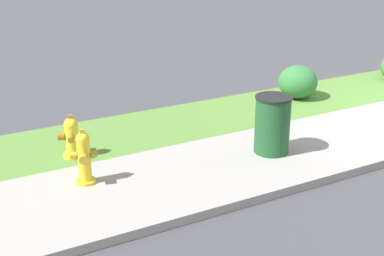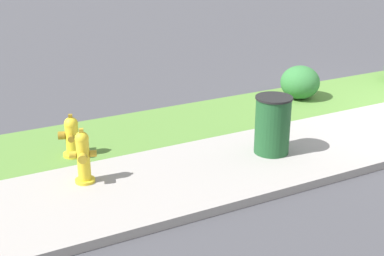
# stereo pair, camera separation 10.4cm
# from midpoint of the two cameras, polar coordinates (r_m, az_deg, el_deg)

# --- Properties ---
(grass_verge) EXTENTS (18.00, 1.73, 0.01)m
(grass_verge) POSITION_cam_midpoint_polar(r_m,az_deg,el_deg) (11.63, 16.77, 3.99)
(grass_verge) COLOR #568438
(grass_verge) RESTS_ON ground
(fire_hydrant_at_driveway) EXTENTS (0.36, 0.38, 0.66)m
(fire_hydrant_at_driveway) POSITION_cam_midpoint_polar(r_m,az_deg,el_deg) (8.04, -13.10, -0.96)
(fire_hydrant_at_driveway) COLOR yellow
(fire_hydrant_at_driveway) RESTS_ON ground
(fire_hydrant_near_corner) EXTENTS (0.36, 0.33, 0.77)m
(fire_hydrant_near_corner) POSITION_cam_midpoint_polar(r_m,az_deg,el_deg) (7.16, -11.85, -3.13)
(fire_hydrant_near_corner) COLOR yellow
(fire_hydrant_near_corner) RESTS_ON ground
(trash_bin) EXTENTS (0.55, 0.55, 0.88)m
(trash_bin) POSITION_cam_midpoint_polar(r_m,az_deg,el_deg) (8.01, 8.20, 0.35)
(trash_bin) COLOR #1E5128
(trash_bin) RESTS_ON ground
(shrub_bush_near_lamp) EXTENTS (0.76, 0.76, 0.65)m
(shrub_bush_near_lamp) POSITION_cam_midpoint_polar(r_m,az_deg,el_deg) (10.70, 10.95, 4.85)
(shrub_bush_near_lamp) COLOR #337538
(shrub_bush_near_lamp) RESTS_ON ground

